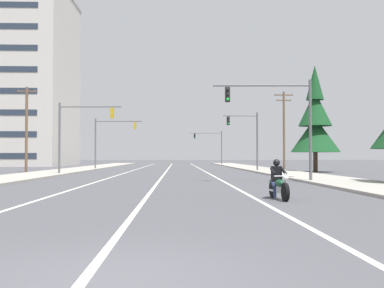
{
  "coord_description": "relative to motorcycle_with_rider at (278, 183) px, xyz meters",
  "views": [
    {
      "loc": [
        0.88,
        -5.95,
        1.56
      ],
      "look_at": [
        1.83,
        23.46,
        2.37
      ],
      "focal_mm": 42.51,
      "sensor_mm": 36.0,
      "label": 1
    }
  ],
  "objects": [
    {
      "name": "ground_plane",
      "position": [
        -4.56,
        -10.52,
        -0.59
      ],
      "size": [
        400.0,
        400.0,
        0.0
      ],
      "primitive_type": "plane",
      "color": "#47474C"
    },
    {
      "name": "lane_stripe_center",
      "position": [
        -4.86,
        34.48,
        -0.58
      ],
      "size": [
        0.16,
        100.0,
        0.01
      ],
      "primitive_type": "cube",
      "color": "beige",
      "rests_on": "ground"
    },
    {
      "name": "lane_stripe_left",
      "position": [
        -8.64,
        34.48,
        -0.58
      ],
      "size": [
        0.16,
        100.0,
        0.01
      ],
      "primitive_type": "cube",
      "color": "beige",
      "rests_on": "ground"
    },
    {
      "name": "lane_stripe_right",
      "position": [
        -0.8,
        34.48,
        -0.58
      ],
      "size": [
        0.16,
        100.0,
        0.01
      ],
      "primitive_type": "cube",
      "color": "beige",
      "rests_on": "ground"
    },
    {
      "name": "sidewalk_kerb_right",
      "position": [
        6.05,
        29.48,
        -0.52
      ],
      "size": [
        4.4,
        110.0,
        0.14
      ],
      "primitive_type": "cube",
      "color": "#9E998E",
      "rests_on": "ground"
    },
    {
      "name": "sidewalk_kerb_left",
      "position": [
        -15.17,
        29.48,
        -0.52
      ],
      "size": [
        4.4,
        110.0,
        0.14
      ],
      "primitive_type": "cube",
      "color": "#9E998E",
      "rests_on": "ground"
    },
    {
      "name": "motorcycle_with_rider",
      "position": [
        0.0,
        0.0,
        0.0
      ],
      "size": [
        0.7,
        2.19,
        1.46
      ],
      "color": "black",
      "rests_on": "ground"
    },
    {
      "name": "traffic_signal_near_right",
      "position": [
        2.59,
        10.65,
        3.58
      ],
      "size": [
        5.96,
        0.4,
        6.2
      ],
      "color": "#56565B",
      "rests_on": "ground"
    },
    {
      "name": "traffic_signal_near_left",
      "position": [
        -12.28,
        22.85,
        3.54
      ],
      "size": [
        5.42,
        0.42,
        6.2
      ],
      "color": "#56565B",
      "rests_on": "ground"
    },
    {
      "name": "traffic_signal_mid_right",
      "position": [
        3.7,
        30.96,
        3.44
      ],
      "size": [
        3.72,
        0.5,
        6.2
      ],
      "color": "#56565B",
      "rests_on": "ground"
    },
    {
      "name": "traffic_signal_mid_left",
      "position": [
        -11.97,
        38.92,
        3.57
      ],
      "size": [
        5.77,
        0.52,
        6.2
      ],
      "color": "#56565B",
      "rests_on": "ground"
    },
    {
      "name": "traffic_signal_far_right",
      "position": [
        2.67,
        66.31,
        3.57
      ],
      "size": [
        5.91,
        0.52,
        6.2
      ],
      "color": "#56565B",
      "rests_on": "ground"
    },
    {
      "name": "utility_pole_left_near",
      "position": [
        -18.38,
        28.13,
        3.76
      ],
      "size": [
        1.87,
        0.26,
        8.34
      ],
      "color": "brown",
      "rests_on": "ground"
    },
    {
      "name": "utility_pole_right_far",
      "position": [
        9.2,
        37.93,
        4.48
      ],
      "size": [
        2.31,
        0.26,
        9.41
      ],
      "color": "brown",
      "rests_on": "ground"
    },
    {
      "name": "conifer_tree_right_verge_far",
      "position": [
        10.17,
        28.66,
        4.35
      ],
      "size": [
        4.89,
        4.89,
        10.77
      ],
      "color": "#423023",
      "rests_on": "ground"
    }
  ]
}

